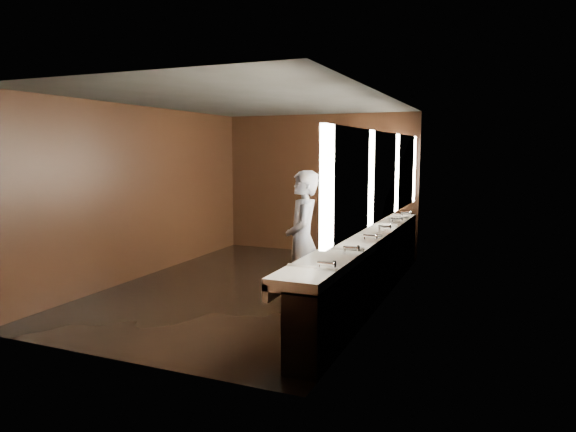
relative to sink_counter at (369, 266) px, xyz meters
name	(u,v)px	position (x,y,z in m)	size (l,w,h in m)	color
floor	(253,287)	(-1.79, 0.00, -0.50)	(6.00, 6.00, 0.00)	black
ceiling	(252,101)	(-1.79, 0.00, 2.30)	(4.00, 6.00, 0.02)	#2D2D2B
wall_back	(319,184)	(-1.79, 3.00, 0.90)	(4.00, 0.02, 2.80)	black
wall_front	(112,222)	(-1.79, -3.00, 0.90)	(4.00, 0.02, 2.80)	black
wall_left	(144,192)	(-3.79, 0.00, 0.90)	(0.02, 6.00, 2.80)	black
wall_right	(385,201)	(0.21, 0.00, 0.90)	(0.02, 6.00, 2.80)	black
sink_counter	(369,266)	(0.00, 0.00, 0.00)	(0.55, 5.40, 1.01)	black
mirror_band	(384,175)	(0.19, 0.00, 1.25)	(0.06, 5.03, 1.15)	white
person	(303,241)	(-0.69, -0.76, 0.42)	(0.67, 0.44, 1.83)	#95AEDE
trash_bin	(307,319)	(-0.22, -1.84, -0.22)	(0.35, 0.35, 0.55)	black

